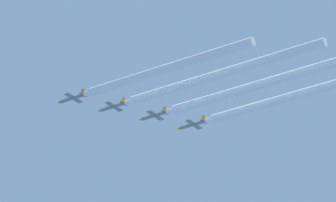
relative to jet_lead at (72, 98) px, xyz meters
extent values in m
cylinder|color=slate|center=(0.00, -0.33, -0.03)|extent=(1.13, 9.80, 1.13)
cone|color=orange|center=(0.00, 5.40, -0.03)|extent=(1.08, 1.65, 1.08)
ellipsoid|color=#0C263F|center=(0.00, 1.83, 0.45)|extent=(0.62, 2.27, 0.51)
cube|color=slate|center=(0.00, -0.81, -0.11)|extent=(8.25, 1.96, 0.12)
cube|color=slate|center=(0.00, -4.77, -0.03)|extent=(3.51, 1.13, 0.12)
cube|color=orange|center=(0.00, -4.69, 1.42)|extent=(0.10, 1.34, 1.75)
cylinder|color=black|center=(0.00, -5.48, -0.03)|extent=(0.85, 0.62, 0.85)
cylinder|color=slate|center=(10.14, -9.85, -1.61)|extent=(1.13, 9.80, 1.13)
cone|color=orange|center=(10.14, -4.13, -1.61)|extent=(1.08, 1.65, 1.08)
ellipsoid|color=#0C263F|center=(10.14, -7.70, -1.13)|extent=(0.62, 2.27, 0.51)
cube|color=slate|center=(10.14, -10.34, -1.70)|extent=(8.25, 1.96, 0.12)
cube|color=slate|center=(10.14, -14.30, -1.61)|extent=(3.51, 1.13, 0.12)
cube|color=orange|center=(10.14, -14.21, -0.17)|extent=(0.10, 1.34, 1.75)
cylinder|color=black|center=(10.14, -15.01, -1.61)|extent=(0.85, 0.62, 0.85)
cylinder|color=slate|center=(21.33, -19.14, -2.93)|extent=(1.13, 9.80, 1.13)
cone|color=orange|center=(21.33, -13.42, -2.93)|extent=(1.08, 1.65, 1.08)
ellipsoid|color=#0C263F|center=(21.33, -16.99, -2.45)|extent=(0.62, 2.27, 0.51)
cube|color=slate|center=(21.33, -19.63, -3.02)|extent=(8.25, 1.96, 0.12)
cube|color=slate|center=(21.33, -23.59, -2.93)|extent=(3.51, 1.13, 0.12)
cube|color=orange|center=(21.33, -23.50, -1.49)|extent=(0.10, 1.34, 1.75)
cylinder|color=black|center=(21.33, -24.30, -2.93)|extent=(0.85, 0.62, 0.85)
cylinder|color=slate|center=(31.54, -28.21, -4.67)|extent=(1.13, 9.80, 1.13)
cone|color=orange|center=(31.54, -22.49, -4.67)|extent=(1.08, 1.65, 1.08)
ellipsoid|color=#0C263F|center=(31.54, -26.05, -4.19)|extent=(0.62, 2.27, 0.51)
cube|color=slate|center=(31.54, -28.70, -4.76)|extent=(8.25, 1.96, 0.12)
cube|color=slate|center=(31.54, -32.65, -4.67)|extent=(3.51, 1.13, 0.12)
cube|color=orange|center=(31.54, -32.57, -3.23)|extent=(0.10, 1.34, 1.75)
cylinder|color=black|center=(31.54, -33.37, -4.67)|extent=(0.85, 0.62, 0.85)
cylinder|color=white|center=(0.00, -32.77, -0.03)|extent=(1.57, 54.49, 1.57)
cylinder|color=white|center=(0.00, -39.30, -0.03)|extent=(2.98, 62.66, 2.98)
cylinder|color=white|center=(10.14, -46.49, -1.61)|extent=(1.57, 62.88, 1.57)
cylinder|color=white|center=(10.14, -54.04, -1.61)|extent=(2.98, 72.31, 2.98)
cylinder|color=white|center=(21.33, -55.66, -2.93)|extent=(1.57, 62.64, 1.57)
cylinder|color=white|center=(21.33, -63.18, -2.93)|extent=(2.98, 72.04, 2.98)
cylinder|color=white|center=(31.54, -65.60, -4.67)|extent=(1.57, 64.38, 1.57)
cylinder|color=white|center=(31.54, -73.33, -4.67)|extent=(2.98, 74.04, 2.98)
camera|label=1|loc=(-295.92, -235.37, -191.05)|focal=134.28mm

